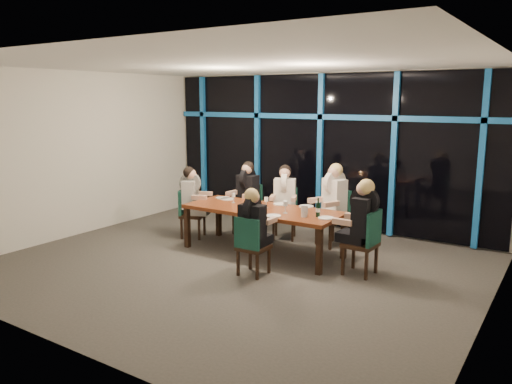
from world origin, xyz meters
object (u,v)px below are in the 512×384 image
Objects in this scene: diner_far_right at (333,193)px; diner_near_mid at (253,218)px; chair_near_mid at (251,243)px; water_pitcher at (304,211)px; diner_end_left at (192,192)px; diner_end_right at (362,213)px; chair_far_mid at (285,210)px; chair_far_right at (336,214)px; chair_end_left at (189,211)px; diner_far_left at (247,187)px; dining_table at (263,212)px; diner_far_mid at (285,191)px; wine_bottle at (318,210)px; chair_end_right at (366,239)px; chair_far_left at (249,206)px.

diner_far_right is 1.98m from diner_near_mid.
chair_near_mid is 1.01m from water_pitcher.
diner_end_left is (-2.01, 1.12, 0.36)m from chair_near_mid.
chair_far_mid is at bearing -117.82° from diner_end_right.
water_pitcher reaches higher than chair_far_mid.
chair_far_right is at bearing 90.00° from diner_far_right.
diner_far_left is at bearing -66.96° from chair_end_left.
chair_far_mid is at bearing 98.65° from dining_table.
chair_end_left is at bearing -173.04° from diner_far_mid.
diner_end_left reaches higher than chair_end_left.
diner_end_left is at bearing 176.75° from dining_table.
diner_end_right is at bearing -24.28° from diner_far_right.
chair_near_mid reaches higher than dining_table.
diner_end_left is 2.94× the size of wine_bottle.
chair_far_right is at bearing -89.98° from diner_end_left.
diner_end_left reaches higher than chair_far_right.
chair_end_right is 1.03× the size of diner_end_right.
dining_table is 2.92× the size of diner_far_mid.
dining_table is at bearing -67.49° from chair_near_mid.
diner_far_right is at bearing -100.40° from chair_near_mid.
chair_far_mid is 0.97m from chair_far_right.
diner_end_left is (-1.41, -0.91, 0.34)m from chair_far_mid.
chair_far_mid is 2.11m from chair_near_mid.
diner_far_mid is (0.76, 0.10, -0.01)m from diner_far_left.
chair_end_right is at bearing -115.16° from chair_end_left.
diner_far_right is at bearing -18.35° from diner_far_mid.
diner_far_left is (0.76, 0.77, 0.39)m from chair_end_left.
diner_far_mid is (1.51, 0.87, 0.38)m from chair_end_left.
diner_end_left is at bearing -132.58° from chair_far_right.
diner_near_mid reaches higher than chair_end_left.
diner_far_mid reaches higher than diner_end_left.
diner_near_mid reaches higher than dining_table.
diner_end_right is (-0.08, 0.00, 0.38)m from chair_end_right.
chair_end_left is at bearing 90.00° from diner_end_left.
chair_end_left is at bearing -175.85° from water_pitcher.
chair_end_right is at bearing -24.88° from chair_far_right.
wine_bottle is at bearing -115.58° from diner_end_left.
diner_far_left is 3.07× the size of wine_bottle.
chair_far_left is 0.97× the size of chair_end_right.
wine_bottle reaches higher than chair_far_right.
diner_far_right is at bearing -134.51° from chair_end_right.
chair_far_left is at bearing 158.60° from diner_far_mid.
chair_far_right reaches higher than chair_end_right.
chair_end_left is 3.39m from diner_end_right.
dining_table is 2.93× the size of chair_end_left.
diner_end_right is at bearing -3.37° from dining_table.
dining_table is at bearing -115.66° from diner_end_left.
chair_far_left is 1.02× the size of chair_far_mid.
diner_far_mid is at bearing -82.28° from diner_end_left.
diner_far_left is 1.99m from water_pitcher.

